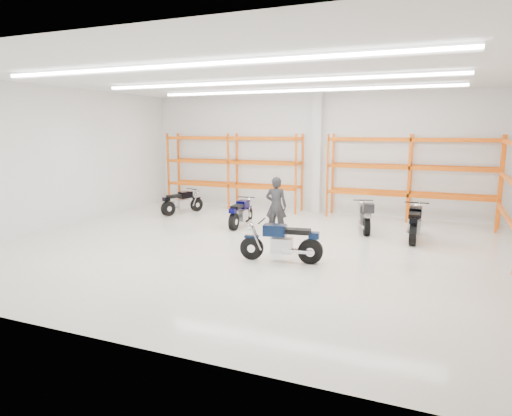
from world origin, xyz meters
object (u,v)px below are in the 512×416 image
at_px(motorcycle_back_b, 240,214).
at_px(motorcycle_back_a, 181,203).
at_px(motorcycle_back_d, 415,224).
at_px(structural_column, 317,154).
at_px(standing_man, 276,206).
at_px(motorcycle_back_c, 365,217).
at_px(motorcycle_main, 285,243).

bearing_deg(motorcycle_back_b, motorcycle_back_a, 158.53).
distance_m(motorcycle_back_d, structural_column, 5.36).
height_order(motorcycle_back_b, standing_man, standing_man).
relative_size(motorcycle_back_a, motorcycle_back_b, 0.95).
relative_size(motorcycle_back_d, structural_column, 0.46).
bearing_deg(motorcycle_back_d, structural_column, 139.15).
distance_m(motorcycle_back_b, motorcycle_back_d, 5.40).
xyz_separation_m(motorcycle_back_a, motorcycle_back_c, (6.93, -0.43, 0.05)).
bearing_deg(standing_man, structural_column, -98.78).
xyz_separation_m(motorcycle_back_a, motorcycle_back_d, (8.42, -0.93, 0.05)).
bearing_deg(motorcycle_back_b, motorcycle_back_c, 11.05).
bearing_deg(motorcycle_back_c, motorcycle_back_a, 176.44).
bearing_deg(motorcycle_main, standing_man, 114.57).
xyz_separation_m(standing_man, structural_column, (0.09, 4.20, 1.37)).
xyz_separation_m(motorcycle_back_b, motorcycle_back_c, (3.90, 0.76, 0.05)).
bearing_deg(structural_column, motorcycle_back_a, -152.71).
bearing_deg(standing_man, motorcycle_back_c, -157.59).
height_order(motorcycle_back_b, motorcycle_back_c, motorcycle_back_c).
bearing_deg(motorcycle_back_b, structural_column, 66.25).
relative_size(motorcycle_back_c, motorcycle_back_d, 0.93).
distance_m(standing_man, structural_column, 4.42).
xyz_separation_m(motorcycle_back_a, structural_column, (4.60, 2.37, 1.82)).
relative_size(motorcycle_back_b, standing_man, 1.06).
relative_size(standing_man, structural_column, 0.39).
distance_m(motorcycle_main, standing_man, 2.91).
bearing_deg(structural_column, motorcycle_back_d, -40.85).
distance_m(motorcycle_back_c, standing_man, 2.82).
xyz_separation_m(motorcycle_main, motorcycle_back_a, (-5.71, 4.45, -0.04)).
relative_size(motorcycle_back_b, structural_column, 0.42).
bearing_deg(motorcycle_back_a, motorcycle_back_c, -3.56).
height_order(motorcycle_back_a, motorcycle_back_d, motorcycle_back_d).
relative_size(motorcycle_main, motorcycle_back_c, 1.05).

